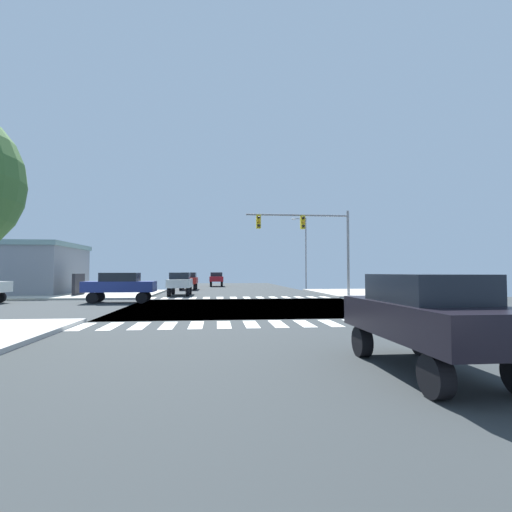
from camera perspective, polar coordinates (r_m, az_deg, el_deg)
ground at (r=21.53m, az=-0.52°, el=-7.61°), size 90.00×90.00×0.05m
sidewalk_corner_ne at (r=36.63m, az=18.35°, el=-5.20°), size 12.00×12.00×0.14m
sidewalk_corner_nw at (r=35.15m, az=-24.24°, el=-5.23°), size 12.00×12.00×0.14m
crosswalk_near at (r=14.29m, az=1.30°, el=-10.13°), size 13.50×2.00×0.01m
crosswalk_far at (r=28.77m, az=-2.41°, el=-6.24°), size 13.50×2.00×0.01m
traffic_signal_mast at (r=29.40m, az=7.90°, el=3.56°), size 8.01×0.55×6.67m
street_lamp at (r=43.95m, az=7.16°, el=1.44°), size 1.78×0.32×8.15m
bank_building at (r=38.83m, az=-32.95°, el=-1.61°), size 12.34×8.54×4.40m
sedan_crossing_2 at (r=25.58m, az=-19.66°, el=-4.08°), size 4.30×1.80×1.88m
sedan_queued_3 at (r=51.60m, az=-5.94°, el=-3.30°), size 1.80×4.30×1.88m
sedan_leading_4 at (r=32.15m, az=-11.28°, el=-3.81°), size 1.80×4.30×1.88m
sedan_trailing_5 at (r=8.12m, az=24.15°, el=-7.90°), size 1.80×4.30×1.88m
sedan_outer_6 at (r=42.06m, az=-10.03°, el=-3.48°), size 1.80×4.30×1.88m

